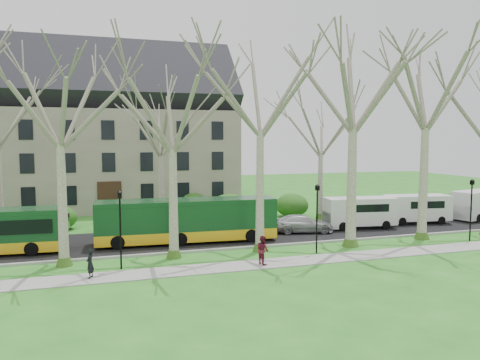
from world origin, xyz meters
name	(u,v)px	position (x,y,z in m)	size (l,w,h in m)	color
ground	(221,256)	(0.00, 0.00, 0.00)	(120.00, 120.00, 0.00)	#277421
sidewalk	(232,267)	(0.00, -2.50, 0.03)	(70.00, 2.00, 0.06)	gray
road	(201,238)	(0.00, 5.50, 0.03)	(80.00, 8.00, 0.06)	black
curb	(215,250)	(0.00, 1.50, 0.07)	(80.00, 0.25, 0.14)	#A5A39E
building	(106,130)	(-6.00, 24.00, 8.07)	(26.50, 12.20, 16.00)	gray
tree_row_verge	(219,142)	(0.00, 0.30, 7.00)	(49.00, 7.00, 14.00)	gray
tree_row_far	(170,153)	(-1.33, 11.00, 6.00)	(33.00, 7.00, 12.00)	gray
lamp_row	(225,218)	(0.00, -1.00, 2.57)	(36.22, 0.22, 4.30)	black
hedges	(127,210)	(-4.67, 14.00, 1.00)	(30.60, 8.60, 2.00)	#175217
bus_follow	(187,220)	(-1.24, 4.38, 1.60)	(12.30, 2.56, 3.08)	#123F1D
sedan	(303,224)	(7.84, 5.00, 0.73)	(1.87, 4.60, 1.34)	#AEAEB3
van_a	(360,213)	(12.93, 5.23, 1.28)	(5.61, 2.04, 2.45)	silver
van_b	(416,209)	(18.71, 5.72, 1.25)	(5.46, 1.99, 2.38)	silver
van_c	(480,205)	(25.54, 5.80, 1.34)	(5.84, 2.13, 2.55)	silver
pedestrian_a	(90,263)	(-7.63, -2.43, 0.83)	(0.56, 0.37, 1.53)	black
pedestrian_b	(263,250)	(1.79, -2.58, 0.88)	(0.80, 0.62, 1.64)	maroon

